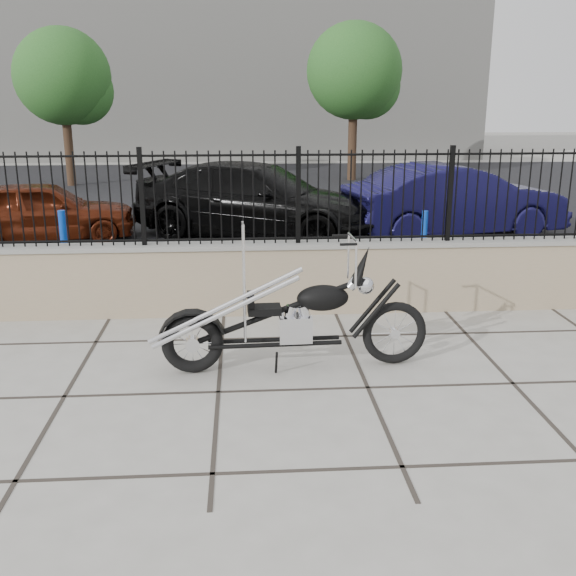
% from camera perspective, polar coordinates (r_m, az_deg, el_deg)
% --- Properties ---
extents(ground_plane, '(90.00, 90.00, 0.00)m').
position_cam_1_polar(ground_plane, '(6.79, -5.92, -8.77)').
color(ground_plane, '#99968E').
rests_on(ground_plane, ground).
extents(parking_lot, '(30.00, 30.00, 0.00)m').
position_cam_1_polar(parking_lot, '(18.88, -4.76, 7.41)').
color(parking_lot, black).
rests_on(parking_lot, ground).
extents(retaining_wall, '(14.00, 0.36, 0.96)m').
position_cam_1_polar(retaining_wall, '(8.98, -5.53, 0.77)').
color(retaining_wall, gray).
rests_on(retaining_wall, ground_plane).
extents(iron_fence, '(14.00, 0.08, 1.20)m').
position_cam_1_polar(iron_fence, '(8.76, -5.72, 7.59)').
color(iron_fence, black).
rests_on(iron_fence, retaining_wall).
extents(background_building, '(22.00, 6.00, 8.00)m').
position_cam_1_polar(background_building, '(32.68, -4.65, 18.12)').
color(background_building, beige).
rests_on(background_building, ground_plane).
extents(chopper_motorcycle, '(2.73, 0.59, 1.63)m').
position_cam_1_polar(chopper_motorcycle, '(7.04, 0.17, -0.68)').
color(chopper_motorcycle, black).
rests_on(chopper_motorcycle, ground_plane).
extents(car_red, '(3.77, 2.03, 1.22)m').
position_cam_1_polar(car_red, '(14.29, -20.04, 6.15)').
color(car_red, '#511A0B').
rests_on(car_red, parking_lot).
extents(car_black, '(5.58, 4.10, 1.50)m').
position_cam_1_polar(car_black, '(13.82, -2.63, 7.40)').
color(car_black, black).
rests_on(car_black, parking_lot).
extents(car_blue, '(4.73, 2.46, 1.48)m').
position_cam_1_polar(car_blue, '(14.25, 13.93, 7.17)').
color(car_blue, '#110F39').
rests_on(car_blue, parking_lot).
extents(bollard_a, '(0.14, 0.14, 0.99)m').
position_cam_1_polar(bollard_a, '(11.87, -18.44, 3.88)').
color(bollard_a, '#0B51AF').
rests_on(bollard_a, ground_plane).
extents(bollard_b, '(0.14, 0.14, 0.89)m').
position_cam_1_polar(bollard_b, '(12.08, 11.44, 4.34)').
color(bollard_b, blue).
rests_on(bollard_b, ground_plane).
extents(tree_left, '(2.95, 2.95, 4.98)m').
position_cam_1_polar(tree_left, '(22.84, -18.59, 16.96)').
color(tree_left, '#382619').
rests_on(tree_left, ground_plane).
extents(tree_right, '(3.13, 3.13, 5.29)m').
position_cam_1_polar(tree_right, '(23.30, 5.63, 18.18)').
color(tree_right, '#382619').
rests_on(tree_right, ground_plane).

